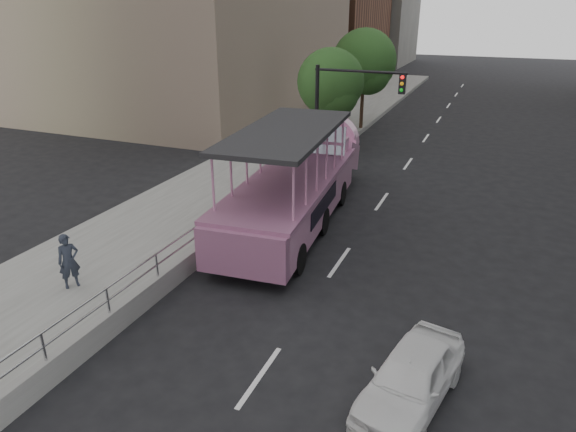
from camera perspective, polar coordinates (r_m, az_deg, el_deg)
name	(u,v)px	position (r m, az deg, el deg)	size (l,w,h in m)	color
ground	(258,320)	(13.90, -3.34, -11.48)	(160.00, 160.00, 0.00)	black
sidewalk	(240,179)	(24.28, -5.32, 4.15)	(5.50, 80.00, 0.30)	#A2A39D
kerb_wall	(196,252)	(16.52, -10.14, -4.01)	(0.24, 30.00, 0.36)	#9D9D98
guardrail	(195,233)	(16.24, -10.29, -1.91)	(0.07, 22.00, 0.71)	#B8B8BD
duck_boat	(299,182)	(19.72, 1.27, 3.77)	(3.77, 11.73, 3.83)	black
car	(411,377)	(11.43, 13.53, -17.00)	(1.44, 3.56, 1.21)	white
pedestrian_near	(69,261)	(15.65, -23.19, -4.62)	(0.59, 0.39, 1.61)	#272D39
parking_sign	(304,152)	(22.53, 1.84, 7.10)	(0.13, 0.63, 2.84)	black
traffic_signal	(341,104)	(24.19, 5.95, 12.26)	(4.20, 0.32, 5.20)	black
street_tree_near	(332,85)	(27.84, 4.89, 14.31)	(3.52, 3.52, 5.72)	#3B281A
street_tree_far	(365,64)	(33.45, 8.59, 16.36)	(3.97, 3.97, 6.45)	#3B281A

